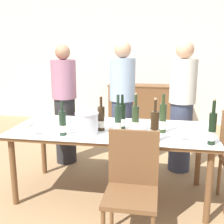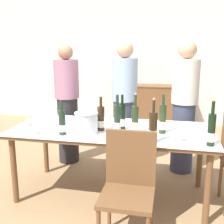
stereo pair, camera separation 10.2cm
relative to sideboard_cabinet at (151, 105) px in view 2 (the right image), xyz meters
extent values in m
plane|color=#A37F56|center=(-0.20, -2.90, -0.42)|extent=(12.00, 12.00, 0.00)
cube|color=silver|center=(-0.20, 0.29, 0.98)|extent=(8.00, 0.10, 2.80)
cube|color=brown|center=(0.00, 0.00, -0.01)|extent=(1.50, 0.44, 0.82)
cube|color=brown|center=(0.00, 0.00, 0.41)|extent=(1.54, 0.46, 0.02)
cylinder|color=brown|center=(-1.15, -3.28, -0.07)|extent=(0.06, 0.06, 0.71)
cylinder|color=brown|center=(0.74, -3.28, -0.07)|extent=(0.06, 0.06, 0.71)
cylinder|color=brown|center=(-1.15, -2.53, -0.07)|extent=(0.06, 0.06, 0.71)
cylinder|color=brown|center=(0.74, -2.53, -0.07)|extent=(0.06, 0.06, 0.71)
cube|color=brown|center=(-0.20, -2.90, 0.30)|extent=(2.05, 0.90, 0.04)
cube|color=white|center=(-0.20, -2.90, 0.33)|extent=(2.08, 0.93, 0.01)
cylinder|color=silver|center=(-0.42, -3.12, 0.44)|extent=(0.22, 0.22, 0.22)
cylinder|color=silver|center=(-0.42, -3.12, 0.54)|extent=(0.23, 0.23, 0.01)
cylinder|color=#1E3323|center=(-0.12, -3.07, 0.47)|extent=(0.06, 0.06, 0.29)
cylinder|color=silver|center=(-0.12, -3.07, 0.41)|extent=(0.07, 0.07, 0.08)
cylinder|color=#1E3323|center=(-0.12, -3.07, 0.67)|extent=(0.03, 0.03, 0.10)
cylinder|color=#332314|center=(0.24, -3.25, 0.47)|extent=(0.08, 0.08, 0.28)
cylinder|color=white|center=(0.24, -3.25, 0.41)|extent=(0.08, 0.08, 0.08)
cylinder|color=#332314|center=(0.24, -3.25, 0.66)|extent=(0.02, 0.02, 0.11)
cylinder|color=tan|center=(0.24, -3.25, 0.72)|extent=(0.02, 0.02, 0.02)
cylinder|color=#28381E|center=(0.05, -3.00, 0.46)|extent=(0.07, 0.07, 0.27)
cylinder|color=silver|center=(0.05, -3.00, 0.40)|extent=(0.07, 0.07, 0.08)
cylinder|color=#28381E|center=(0.05, -3.00, 0.66)|extent=(0.03, 0.03, 0.11)
cylinder|color=tan|center=(0.05, -3.00, 0.72)|extent=(0.02, 0.02, 0.02)
cylinder|color=#332314|center=(-0.30, -2.98, 0.45)|extent=(0.07, 0.07, 0.25)
cylinder|color=silver|center=(-0.30, -2.98, 0.40)|extent=(0.07, 0.07, 0.07)
cylinder|color=#332314|center=(-0.30, -2.98, 0.63)|extent=(0.03, 0.03, 0.10)
cylinder|color=#1E3323|center=(-0.64, -3.20, 0.45)|extent=(0.07, 0.07, 0.24)
cylinder|color=silver|center=(-0.64, -3.20, 0.40)|extent=(0.07, 0.07, 0.07)
cylinder|color=#1E3323|center=(-0.64, -3.20, 0.62)|extent=(0.02, 0.02, 0.10)
cylinder|color=#28381E|center=(0.31, -2.95, 0.47)|extent=(0.07, 0.07, 0.29)
cylinder|color=silver|center=(0.31, -2.95, 0.41)|extent=(0.07, 0.07, 0.08)
cylinder|color=#28381E|center=(0.31, -2.95, 0.67)|extent=(0.03, 0.03, 0.10)
cylinder|color=black|center=(0.74, -3.23, 0.47)|extent=(0.07, 0.07, 0.28)
cylinder|color=white|center=(0.74, -3.23, 0.41)|extent=(0.07, 0.07, 0.08)
cylinder|color=black|center=(0.74, -3.23, 0.67)|extent=(0.03, 0.03, 0.11)
cylinder|color=tan|center=(0.74, -3.23, 0.73)|extent=(0.02, 0.02, 0.02)
cylinder|color=black|center=(-0.10, -2.91, 0.47)|extent=(0.07, 0.07, 0.28)
cylinder|color=white|center=(-0.10, -2.91, 0.41)|extent=(0.07, 0.07, 0.08)
cylinder|color=black|center=(-0.10, -2.91, 0.65)|extent=(0.03, 0.03, 0.09)
cylinder|color=white|center=(-0.61, -2.78, 0.33)|extent=(0.07, 0.07, 0.00)
cylinder|color=white|center=(-0.61, -2.78, 0.36)|extent=(0.01, 0.01, 0.06)
sphere|color=white|center=(-0.61, -2.78, 0.42)|extent=(0.07, 0.07, 0.07)
cylinder|color=white|center=(0.48, -3.19, 0.33)|extent=(0.06, 0.06, 0.00)
cylinder|color=white|center=(0.48, -3.19, 0.37)|extent=(0.01, 0.01, 0.07)
sphere|color=white|center=(0.48, -3.19, 0.43)|extent=(0.07, 0.07, 0.07)
cylinder|color=white|center=(-0.64, -3.04, 0.33)|extent=(0.07, 0.07, 0.00)
cylinder|color=white|center=(-0.64, -3.04, 0.36)|extent=(0.01, 0.01, 0.06)
sphere|color=white|center=(-0.64, -3.04, 0.42)|extent=(0.08, 0.08, 0.08)
cylinder|color=white|center=(-0.94, -3.27, 0.33)|extent=(0.07, 0.07, 0.00)
cylinder|color=white|center=(-0.94, -3.27, 0.37)|extent=(0.01, 0.01, 0.08)
sphere|color=white|center=(-0.94, -3.27, 0.45)|extent=(0.09, 0.09, 0.09)
cylinder|color=white|center=(-0.85, -2.96, 0.33)|extent=(0.07, 0.07, 0.00)
cylinder|color=white|center=(-0.85, -2.96, 0.37)|extent=(0.01, 0.01, 0.07)
sphere|color=white|center=(-0.85, -2.96, 0.43)|extent=(0.07, 0.07, 0.07)
cylinder|color=brown|center=(-0.10, -3.50, -0.21)|extent=(0.03, 0.03, 0.41)
cylinder|color=brown|center=(0.27, -3.50, -0.21)|extent=(0.03, 0.03, 0.41)
cube|color=brown|center=(0.08, -3.69, 0.01)|extent=(0.42, 0.42, 0.04)
cube|color=brown|center=(0.08, -3.49, 0.26)|extent=(0.42, 0.04, 0.47)
cylinder|color=brown|center=(0.95, -2.72, -0.20)|extent=(0.03, 0.03, 0.44)
cylinder|color=#262628|center=(-1.00, -2.12, 0.04)|extent=(0.28, 0.28, 0.91)
cylinder|color=#9E667A|center=(-1.00, -2.12, 0.75)|extent=(0.33, 0.33, 0.51)
sphere|color=#A37556|center=(-1.00, -2.12, 1.10)|extent=(0.20, 0.20, 0.20)
cylinder|color=#383F56|center=(-0.21, -2.12, 0.03)|extent=(0.28, 0.28, 0.91)
cylinder|color=#8C9EB2|center=(-0.21, -2.12, 0.76)|extent=(0.33, 0.33, 0.54)
sphere|color=tan|center=(-0.21, -2.12, 1.14)|extent=(0.21, 0.21, 0.21)
cylinder|color=#383F56|center=(0.56, -2.12, 0.03)|extent=(0.28, 0.28, 0.90)
cylinder|color=beige|center=(0.56, -2.12, 0.75)|extent=(0.33, 0.33, 0.54)
sphere|color=tan|center=(0.56, -2.12, 1.13)|extent=(0.22, 0.22, 0.22)
camera|label=1|loc=(0.28, -5.69, 1.16)|focal=45.00mm
camera|label=2|loc=(0.38, -5.67, 1.16)|focal=45.00mm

